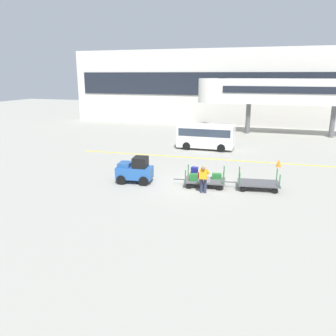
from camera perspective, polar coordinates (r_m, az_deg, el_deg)
ground_plane at (r=20.53m, az=4.62°, el=-2.82°), size 120.00×120.00×0.00m
apron_lead_line at (r=27.05m, az=6.18°, el=1.54°), size 20.73×0.92×0.01m
terminal_building at (r=45.26m, az=12.63°, el=12.68°), size 46.10×2.51×9.38m
jet_bridge at (r=39.08m, az=16.97°, el=11.84°), size 17.53×3.00×5.87m
baggage_tug at (r=20.85m, az=-5.40°, el=-0.40°), size 2.23×1.47×1.58m
baggage_cart_lead at (r=20.28m, az=5.87°, el=-1.64°), size 3.07×1.69×1.10m
baggage_cart_middle at (r=20.30m, az=14.51°, el=-2.45°), size 3.07×1.69×1.10m
baggage_handler at (r=18.96m, az=5.80°, el=-1.63°), size 0.43×0.45×1.56m
shuttle_van at (r=30.39m, az=6.23°, el=5.40°), size 4.82×2.01×2.10m
safety_cone_near at (r=25.68m, az=17.64°, el=0.80°), size 0.36×0.36×0.55m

